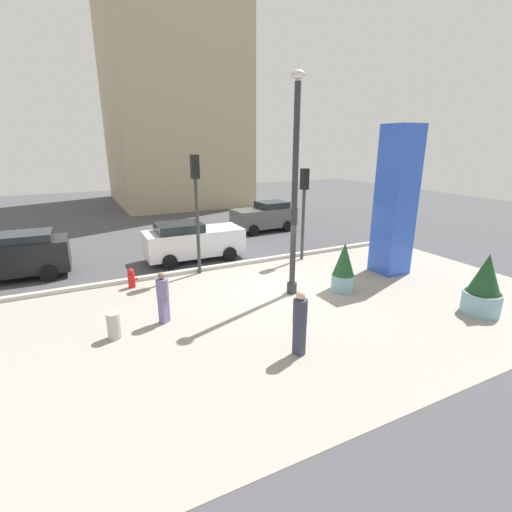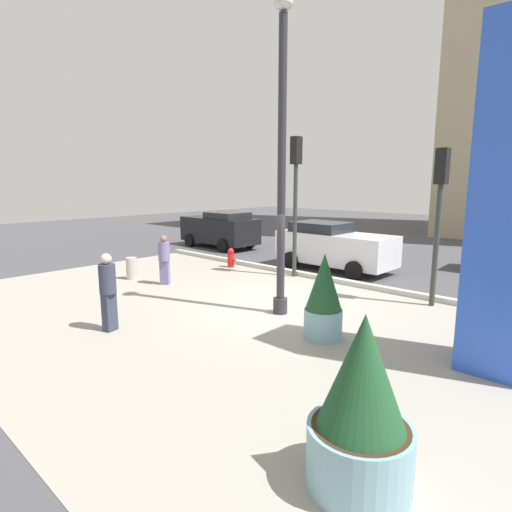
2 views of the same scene
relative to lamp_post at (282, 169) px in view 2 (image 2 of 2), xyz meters
The scene contains 14 objects.
ground_plane 5.84m from the lamp_post, 93.87° to the left, with size 60.00×60.00×0.00m, color #47474C.
plaza_pavement 3.84m from the lamp_post, 102.75° to the right, with size 18.00×10.00×0.02m, color #9E998E.
curb_strip 5.12m from the lamp_post, 94.78° to the left, with size 18.00×0.24×0.16m, color #B7B2A8.
lamp_post is the anchor object (origin of this frame).
potted_plant_curbside 3.26m from the lamp_post, 21.50° to the right, with size 0.81×0.81×1.83m.
potted_plant_near_left 6.60m from the lamp_post, 42.51° to the right, with size 1.14×1.14×1.96m.
fire_hydrant 6.73m from the lamp_post, 148.22° to the left, with size 0.36×0.26×0.75m.
concrete_bollard 6.89m from the lamp_post, behind, with size 0.36×0.36×0.75m, color #B2ADA3.
traffic_light_far_side 4.22m from the lamp_post, 51.75° to the left, with size 0.28×0.42×4.11m.
traffic_light_corner 4.22m from the lamp_post, 122.71° to the left, with size 0.28×0.42×4.75m.
car_intersection 6.39m from the lamp_post, 109.40° to the left, with size 4.44×2.08×1.76m.
car_curb_east 11.28m from the lamp_post, 145.53° to the left, with size 4.29×2.11×1.81m.
pedestrian_on_sidewalk 4.81m from the lamp_post, 119.40° to the right, with size 0.43×0.43×1.75m.
pedestrian_by_curb 5.35m from the lamp_post, behind, with size 0.50×0.50×1.60m.
Camera 2 is at (6.66, -8.38, 3.27)m, focal length 29.01 mm.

